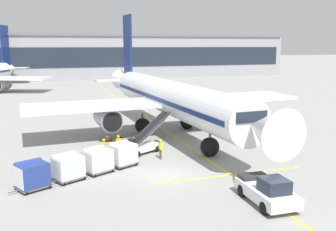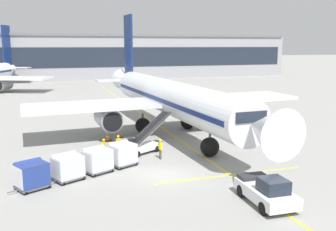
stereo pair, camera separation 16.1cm
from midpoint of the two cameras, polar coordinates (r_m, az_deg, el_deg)
ground_plane at (r=28.07m, az=-0.26°, el=-9.16°), size 600.00×600.00×0.00m
parked_airplane at (r=41.00m, az=-0.09°, el=2.71°), size 30.46×39.74×13.79m
belt_loader at (r=33.87m, az=-3.88°, el=-4.09°), size 5.09×3.54×3.42m
baggage_cart_lead at (r=30.31m, az=-7.06°, el=-5.75°), size 2.79×2.32×1.91m
baggage_cart_second at (r=29.02m, az=-10.79°, el=-6.60°), size 2.79×2.32×1.91m
baggage_cart_third at (r=27.87m, az=-15.08°, el=-7.51°), size 2.79×2.32×1.91m
baggage_cart_fourth at (r=26.96m, az=-20.07°, el=-8.42°), size 2.79×2.32×1.91m
pushback_tug at (r=23.94m, az=14.62°, el=-10.96°), size 2.23×4.46×1.83m
ground_crew_by_loader at (r=32.35m, az=-9.81°, el=-4.78°), size 0.42×0.47×1.74m
ground_crew_by_carts at (r=33.47m, az=-7.66°, el=-4.20°), size 0.47×0.42×1.74m
ground_crew_marshaller at (r=31.82m, az=-1.28°, el=-4.89°), size 0.26×0.57×1.74m
ground_crew_wingwalker at (r=31.24m, az=-8.76°, el=-5.31°), size 0.40×0.50×1.74m
safety_cone_engine_keepout at (r=36.46m, az=-6.90°, el=-3.99°), size 0.66×0.66×0.74m
safety_cone_wingtip at (r=39.74m, az=-7.49°, el=-2.89°), size 0.53×0.53×0.61m
safety_cone_nose_mark at (r=38.53m, az=-9.25°, el=-3.22°), size 0.71×0.71×0.80m
apron_guidance_line_lead_in at (r=41.06m, az=0.20°, el=-2.77°), size 0.20×110.00×0.01m
apron_guidance_line_stop_bar at (r=28.68m, az=9.39°, el=-8.86°), size 12.00×0.20×0.01m
terminal_building at (r=113.65m, az=-9.06°, el=8.82°), size 108.52×15.10×12.69m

